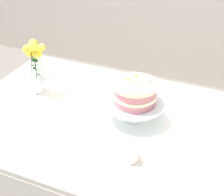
{
  "coord_description": "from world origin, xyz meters",
  "views": [
    {
      "loc": [
        0.63,
        -1.28,
        1.75
      ],
      "look_at": [
        0.07,
        0.02,
        0.86
      ],
      "focal_mm": 54.74,
      "sensor_mm": 36.0,
      "label": 1
    }
  ],
  "objects_px": {
    "dining_table": "(97,132)",
    "cake_stand": "(135,105)",
    "flower_vase": "(36,67)",
    "layer_cake": "(135,93)",
    "teacup": "(130,155)"
  },
  "relations": [
    {
      "from": "dining_table",
      "to": "cake_stand",
      "type": "distance_m",
      "value": 0.26
    },
    {
      "from": "dining_table",
      "to": "flower_vase",
      "type": "xyz_separation_m",
      "value": [
        -0.42,
        0.11,
        0.25
      ]
    },
    {
      "from": "dining_table",
      "to": "flower_vase",
      "type": "bearing_deg",
      "value": 165.27
    },
    {
      "from": "dining_table",
      "to": "cake_stand",
      "type": "height_order",
      "value": "cake_stand"
    },
    {
      "from": "dining_table",
      "to": "flower_vase",
      "type": "relative_size",
      "value": 4.51
    },
    {
      "from": "layer_cake",
      "to": "flower_vase",
      "type": "height_order",
      "value": "flower_vase"
    },
    {
      "from": "cake_stand",
      "to": "dining_table",
      "type": "bearing_deg",
      "value": -157.63
    },
    {
      "from": "layer_cake",
      "to": "cake_stand",
      "type": "bearing_deg",
      "value": -76.96
    },
    {
      "from": "dining_table",
      "to": "teacup",
      "type": "bearing_deg",
      "value": -40.31
    },
    {
      "from": "layer_cake",
      "to": "teacup",
      "type": "xyz_separation_m",
      "value": [
        0.09,
        -0.29,
        -0.12
      ]
    },
    {
      "from": "dining_table",
      "to": "cake_stand",
      "type": "xyz_separation_m",
      "value": [
        0.17,
        0.07,
        0.17
      ]
    },
    {
      "from": "cake_stand",
      "to": "flower_vase",
      "type": "xyz_separation_m",
      "value": [
        -0.59,
        0.04,
        0.07
      ]
    },
    {
      "from": "dining_table",
      "to": "layer_cake",
      "type": "distance_m",
      "value": 0.31
    },
    {
      "from": "dining_table",
      "to": "flower_vase",
      "type": "height_order",
      "value": "flower_vase"
    },
    {
      "from": "flower_vase",
      "to": "teacup",
      "type": "height_order",
      "value": "flower_vase"
    }
  ]
}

